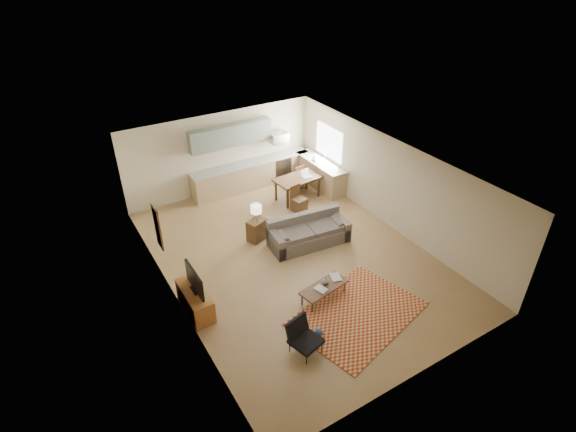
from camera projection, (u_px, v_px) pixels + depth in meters
room at (294, 215)px, 11.39m from camera, size 9.00×9.00×9.00m
kitchen_counter_back at (252, 174)px, 15.29m from camera, size 4.26×0.64×0.92m
kitchen_counter_right at (320, 174)px, 15.33m from camera, size 0.64×2.26×0.92m
kitchen_range at (279, 167)px, 15.78m from camera, size 0.62×0.62×0.90m
kitchen_microwave at (279, 138)px, 15.21m from camera, size 0.62×0.40×0.35m
upper_cabinets at (231, 135)px, 14.35m from camera, size 2.80×0.34×0.70m
window_right at (329, 142)px, 14.88m from camera, size 0.02×1.40×1.05m
wall_art_left at (158, 228)px, 10.53m from camera, size 0.06×0.42×1.10m
triptych at (218, 142)px, 14.38m from camera, size 1.70×0.04×0.50m
rug at (357, 314)px, 10.27m from camera, size 3.33×2.69×0.02m
sofa at (309, 231)px, 12.44m from camera, size 2.41×1.25×0.81m
coffee_table at (324, 292)px, 10.64m from camera, size 1.29×0.69×0.37m
book_a at (318, 292)px, 10.38m from camera, size 0.38×0.41×0.03m
book_b at (331, 278)px, 10.79m from camera, size 0.41×0.45×0.02m
vase at (326, 281)px, 10.59m from camera, size 0.17×0.17×0.17m
armchair at (306, 339)px, 9.16m from camera, size 0.80×0.80×0.75m
tv_credenza at (195, 300)px, 10.25m from camera, size 0.48×1.25×0.58m
tv at (194, 280)px, 9.96m from camera, size 0.10×0.96×0.58m
console_table at (257, 230)px, 12.66m from camera, size 0.63×0.53×0.63m
table_lamp at (256, 213)px, 12.36m from camera, size 0.38×0.38×0.50m
dining_table at (298, 188)px, 14.63m from camera, size 1.56×1.00×0.75m
dining_chair_near at (299, 199)px, 13.94m from camera, size 0.48×0.50×0.85m
dining_chair_far at (296, 176)px, 15.27m from camera, size 0.46×0.48×0.86m
laptop at (307, 174)px, 14.43m from camera, size 0.35×0.29×0.24m
soap_bottle at (315, 157)px, 15.15m from camera, size 0.10×0.10×0.19m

